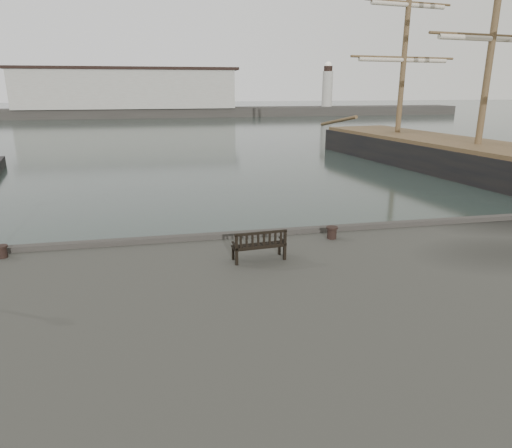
{
  "coord_description": "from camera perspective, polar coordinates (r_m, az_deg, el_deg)",
  "views": [
    {
      "loc": [
        -1.55,
        -15.11,
        6.61
      ],
      "look_at": [
        1.48,
        -0.5,
        2.1
      ],
      "focal_mm": 32.0,
      "sensor_mm": 36.0,
      "label": 1
    }
  ],
  "objects": [
    {
      "name": "ground",
      "position": [
        16.56,
        -5.41,
        -6.78
      ],
      "size": [
        400.0,
        400.0,
        0.0
      ],
      "primitive_type": "plane",
      "color": "black",
      "rests_on": "ground"
    },
    {
      "name": "breakwater",
      "position": [
        107.17,
        -13.82,
        15.12
      ],
      "size": [
        140.0,
        9.5,
        12.2
      ],
      "color": "#383530",
      "rests_on": "ground"
    },
    {
      "name": "bench",
      "position": [
        13.78,
        0.38,
        -3.36
      ],
      "size": [
        1.65,
        0.69,
        0.92
      ],
      "rotation": [
        0.0,
        0.0,
        0.09
      ],
      "color": "black",
      "rests_on": "quay"
    },
    {
      "name": "bollard_left",
      "position": [
        16.03,
        -29.18,
        -3.03
      ],
      "size": [
        0.43,
        0.43,
        0.39
      ],
      "primitive_type": "cylinder",
      "rotation": [
        0.0,
        0.0,
        0.18
      ],
      "color": "black",
      "rests_on": "quay"
    },
    {
      "name": "bollard_right",
      "position": [
        15.95,
        9.46,
        -1.08
      ],
      "size": [
        0.49,
        0.49,
        0.42
      ],
      "primitive_type": "cylinder",
      "rotation": [
        0.0,
        0.0,
        -0.24
      ],
      "color": "black",
      "rests_on": "quay"
    },
    {
      "name": "tall_ship_main",
      "position": [
        39.55,
        25.67,
        6.56
      ],
      "size": [
        12.22,
        35.83,
        26.38
      ],
      "rotation": [
        0.0,
        0.0,
        0.15
      ],
      "color": "black",
      "rests_on": "ground"
    }
  ]
}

